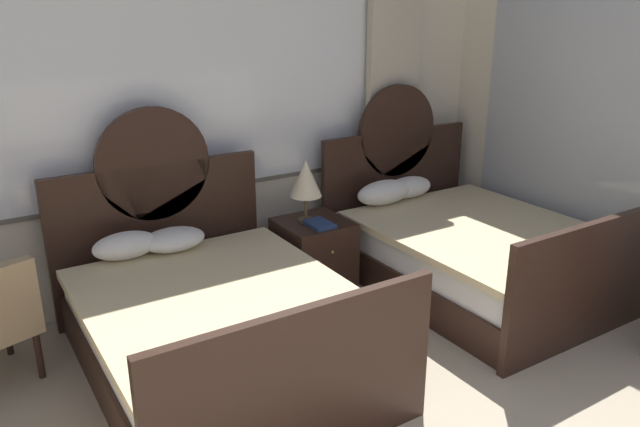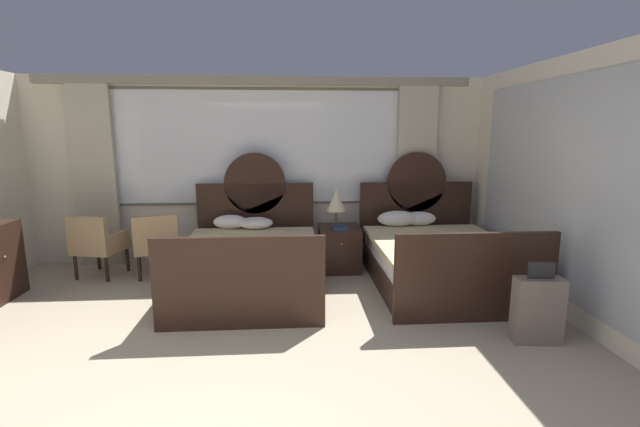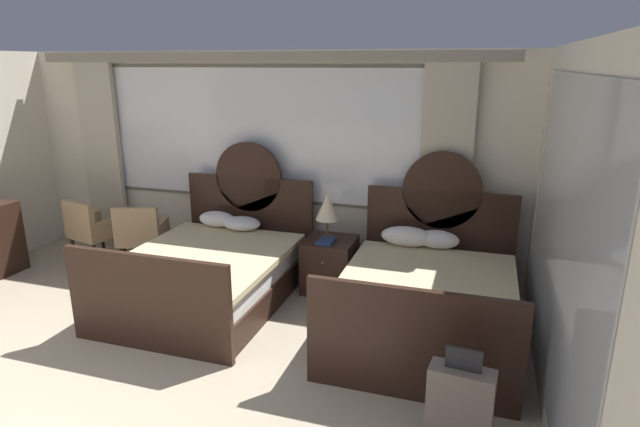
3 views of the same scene
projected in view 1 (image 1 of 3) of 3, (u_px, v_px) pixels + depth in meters
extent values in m
cube|color=beige|center=(149.00, 137.00, 4.83)|extent=(6.57, 0.07, 2.70)
cube|color=#646054|center=(147.00, 93.00, 4.68)|extent=(4.36, 0.02, 1.69)
cube|color=white|center=(147.00, 93.00, 4.68)|extent=(4.28, 0.02, 1.61)
cube|color=#C1B79E|center=(391.00, 117.00, 5.91)|extent=(0.57, 0.08, 2.60)
cube|color=black|center=(219.00, 349.00, 4.13)|extent=(1.59, 2.12, 0.30)
cube|color=white|center=(217.00, 314.00, 4.04)|extent=(1.53, 2.02, 0.22)
cube|color=beige|center=(220.00, 299.00, 3.93)|extent=(1.63, 1.92, 0.06)
cube|color=black|center=(160.00, 237.00, 4.86)|extent=(1.67, 0.06, 1.19)
cylinder|color=black|center=(153.00, 164.00, 4.66)|extent=(0.87, 0.06, 0.87)
cube|color=black|center=(301.00, 391.00, 3.16)|extent=(1.67, 0.06, 0.94)
ellipsoid|color=white|center=(126.00, 245.00, 4.46)|extent=(0.47, 0.27, 0.19)
ellipsoid|color=white|center=(173.00, 239.00, 4.62)|extent=(0.48, 0.34, 0.16)
cube|color=black|center=(472.00, 271.00, 5.32)|extent=(1.59, 2.12, 0.30)
cube|color=white|center=(474.00, 243.00, 5.24)|extent=(1.53, 2.02, 0.22)
cube|color=beige|center=(483.00, 230.00, 5.13)|extent=(1.63, 1.92, 0.06)
cube|color=black|center=(394.00, 190.00, 6.05)|extent=(1.67, 0.06, 1.19)
cylinder|color=black|center=(397.00, 131.00, 5.85)|extent=(0.87, 0.06, 0.87)
cube|color=black|center=(588.00, 284.00, 4.35)|extent=(1.67, 0.06, 0.94)
ellipsoid|color=white|center=(384.00, 192.00, 5.64)|extent=(0.57, 0.26, 0.22)
ellipsoid|color=white|center=(409.00, 187.00, 5.84)|extent=(0.48, 0.27, 0.20)
cube|color=black|center=(314.00, 256.00, 5.23)|extent=(0.56, 0.56, 0.62)
sphere|color=tan|center=(333.00, 252.00, 4.95)|extent=(0.02, 0.02, 0.02)
cylinder|color=brown|center=(306.00, 220.00, 5.13)|extent=(0.14, 0.14, 0.02)
cylinder|color=brown|center=(306.00, 207.00, 5.10)|extent=(0.03, 0.03, 0.20)
cone|color=beige|center=(306.00, 178.00, 5.02)|extent=(0.27, 0.27, 0.31)
cube|color=navy|center=(319.00, 224.00, 5.03)|extent=(0.18, 0.26, 0.03)
cube|color=tan|center=(17.00, 296.00, 4.06)|extent=(0.21, 0.49, 0.16)
cylinder|color=black|center=(7.00, 332.00, 4.29)|extent=(0.04, 0.04, 0.34)
cylinder|color=black|center=(39.00, 355.00, 4.02)|extent=(0.04, 0.04, 0.34)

